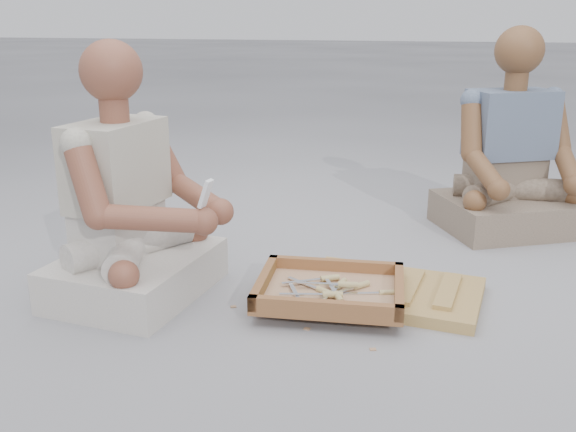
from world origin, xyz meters
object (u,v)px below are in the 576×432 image
(tool_tray, at_px, (330,290))
(companion, at_px, (511,165))
(craftsman, at_px, (131,213))
(carved_panel, at_px, (391,292))

(tool_tray, xyz_separation_m, companion, (0.63, 1.14, 0.26))
(tool_tray, height_order, craftsman, craftsman)
(tool_tray, bearing_deg, carved_panel, 36.95)
(craftsman, bearing_deg, carved_panel, 108.34)
(craftsman, bearing_deg, tool_tray, 100.80)
(craftsman, distance_m, companion, 1.84)
(tool_tray, relative_size, craftsman, 0.61)
(carved_panel, bearing_deg, craftsman, -165.85)
(craftsman, xyz_separation_m, companion, (1.36, 1.23, 0.01))
(tool_tray, bearing_deg, craftsman, -173.39)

